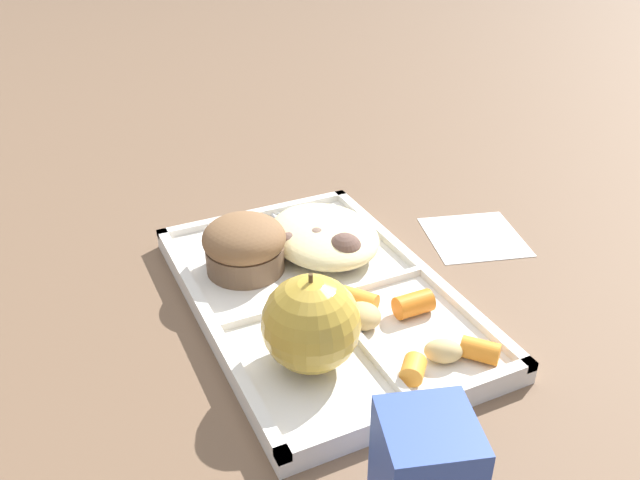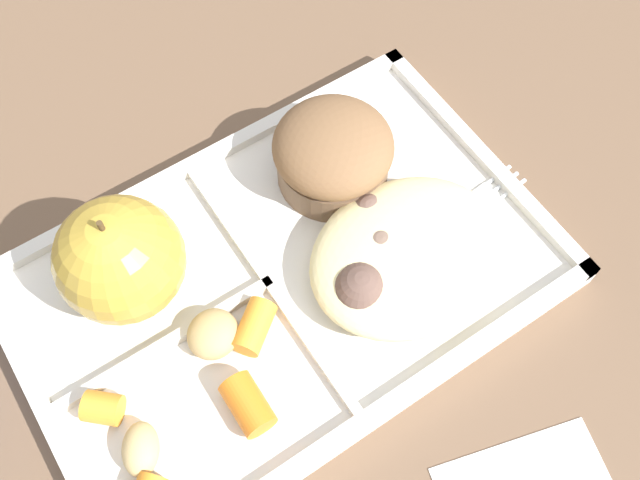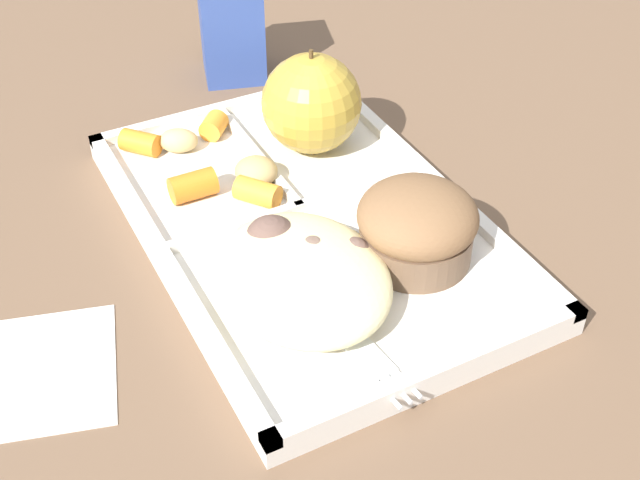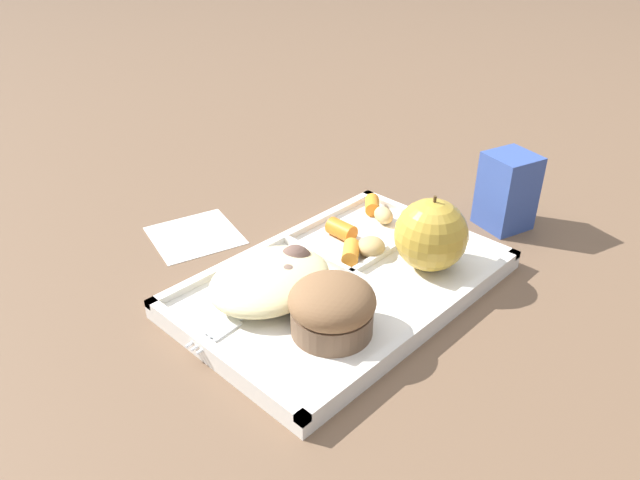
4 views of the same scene
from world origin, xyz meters
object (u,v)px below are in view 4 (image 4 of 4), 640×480
Objects in this scene: green_apple at (431,235)px; plastic_fork at (242,316)px; bran_muffin at (332,308)px; lunch_tray at (344,285)px; milk_carton at (507,191)px.

green_apple is 0.23m from plastic_fork.
bran_muffin is at bearing 120.09° from plastic_fork.
bran_muffin is 0.10m from plastic_fork.
green_apple is (-0.09, 0.05, 0.05)m from lunch_tray.
green_apple is at bearing 180.00° from bran_muffin.
lunch_tray is 2.33× the size of plastic_fork.
green_apple reaches higher than bran_muffin.
lunch_tray is 0.13m from plastic_fork.
milk_carton reaches higher than lunch_tray.
bran_muffin is at bearing 34.04° from lunch_tray.
lunch_tray is 0.11m from green_apple.
bran_muffin reaches higher than plastic_fork.
lunch_tray is at bearing -29.35° from green_apple.
plastic_fork is 1.54× the size of milk_carton.
green_apple is at bearing 16.65° from milk_carton.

